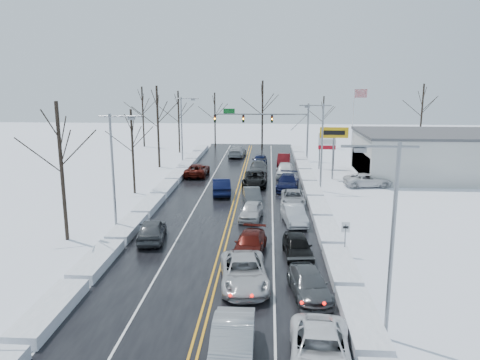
# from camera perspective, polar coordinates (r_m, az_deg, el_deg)

# --- Properties ---
(ground) EXTENTS (160.00, 160.00, 0.00)m
(ground) POSITION_cam_1_polar(r_m,az_deg,el_deg) (39.43, -1.12, -4.66)
(ground) COLOR white
(ground) RESTS_ON ground
(road_surface) EXTENTS (14.00, 84.00, 0.01)m
(road_surface) POSITION_cam_1_polar(r_m,az_deg,el_deg) (41.34, -0.89, -3.83)
(road_surface) COLOR black
(road_surface) RESTS_ON ground
(snow_bank_left) EXTENTS (1.64, 72.00, 0.64)m
(snow_bank_left) POSITION_cam_1_polar(r_m,az_deg,el_deg) (42.59, -11.16, -3.59)
(snow_bank_left) COLOR silver
(snow_bank_left) RESTS_ON ground
(snow_bank_right) EXTENTS (1.64, 72.00, 0.64)m
(snow_bank_right) POSITION_cam_1_polar(r_m,az_deg,el_deg) (41.47, 9.66, -3.97)
(snow_bank_right) COLOR silver
(snow_bank_right) RESTS_ON ground
(traffic_signal_mast) EXTENTS (13.28, 0.39, 8.00)m
(traffic_signal_mast) POSITION_cam_1_polar(r_m,az_deg,el_deg) (65.82, 3.87, 7.12)
(traffic_signal_mast) COLOR slate
(traffic_signal_mast) RESTS_ON ground
(tires_plus_sign) EXTENTS (3.20, 0.34, 6.00)m
(tires_plus_sign) POSITION_cam_1_polar(r_m,az_deg,el_deg) (54.46, 11.38, 5.26)
(tires_plus_sign) COLOR slate
(tires_plus_sign) RESTS_ON ground
(used_vehicles_sign) EXTENTS (2.20, 0.22, 4.65)m
(used_vehicles_sign) POSITION_cam_1_polar(r_m,az_deg,el_deg) (60.58, 10.56, 4.41)
(used_vehicles_sign) COLOR slate
(used_vehicles_sign) RESTS_ON ground
(speed_limit_sign) EXTENTS (0.55, 0.09, 2.35)m
(speed_limit_sign) POSITION_cam_1_polar(r_m,az_deg,el_deg) (31.61, 12.73, -6.27)
(speed_limit_sign) COLOR slate
(speed_limit_sign) RESTS_ON ground
(flagpole) EXTENTS (1.87, 1.20, 10.00)m
(flagpole) POSITION_cam_1_polar(r_m,az_deg,el_deg) (68.85, 13.75, 7.41)
(flagpole) COLOR silver
(flagpole) RESTS_ON ground
(dealership_building) EXTENTS (20.40, 12.40, 5.30)m
(dealership_building) POSITION_cam_1_polar(r_m,az_deg,el_deg) (60.02, 23.89, 2.83)
(dealership_building) COLOR beige
(dealership_building) RESTS_ON ground
(streetlight_se) EXTENTS (3.20, 0.25, 9.00)m
(streetlight_se) POSITION_cam_1_polar(r_m,az_deg,el_deg) (21.19, 17.67, -5.49)
(streetlight_se) COLOR slate
(streetlight_se) RESTS_ON ground
(streetlight_ne) EXTENTS (3.20, 0.25, 9.00)m
(streetlight_ne) POSITION_cam_1_polar(r_m,az_deg,el_deg) (48.25, 9.74, 4.80)
(streetlight_ne) COLOR slate
(streetlight_ne) RESTS_ON ground
(streetlight_sw) EXTENTS (3.20, 0.25, 9.00)m
(streetlight_sw) POSITION_cam_1_polar(r_m,az_deg,el_deg) (35.99, -14.98, 1.95)
(streetlight_sw) COLOR slate
(streetlight_sw) RESTS_ON ground
(streetlight_nw) EXTENTS (3.20, 0.25, 9.00)m
(streetlight_nw) POSITION_cam_1_polar(r_m,az_deg,el_deg) (62.91, -6.95, 6.65)
(streetlight_nw) COLOR slate
(streetlight_nw) RESTS_ON ground
(tree_left_b) EXTENTS (4.00, 4.00, 10.00)m
(tree_left_b) POSITION_cam_1_polar(r_m,az_deg,el_deg) (35.07, -21.14, 4.04)
(tree_left_b) COLOR #2D231C
(tree_left_b) RESTS_ON ground
(tree_left_c) EXTENTS (3.40, 3.40, 8.50)m
(tree_left_c) POSITION_cam_1_polar(r_m,az_deg,el_deg) (47.87, -13.04, 5.36)
(tree_left_c) COLOR #2D231C
(tree_left_c) RESTS_ON ground
(tree_left_d) EXTENTS (4.20, 4.20, 10.50)m
(tree_left_d) POSITION_cam_1_polar(r_m,az_deg,el_deg) (61.39, -10.04, 8.31)
(tree_left_d) COLOR #2D231C
(tree_left_d) RESTS_ON ground
(tree_left_e) EXTENTS (3.80, 3.80, 9.50)m
(tree_left_e) POSITION_cam_1_polar(r_m,az_deg,el_deg) (73.05, -7.51, 8.49)
(tree_left_e) COLOR #2D231C
(tree_left_e) RESTS_ON ground
(tree_far_a) EXTENTS (4.00, 4.00, 10.00)m
(tree_far_a) POSITION_cam_1_polar(r_m,az_deg,el_deg) (80.50, -11.80, 8.95)
(tree_far_a) COLOR #2D231C
(tree_far_a) RESTS_ON ground
(tree_far_b) EXTENTS (3.60, 3.60, 9.00)m
(tree_far_b) POSITION_cam_1_polar(r_m,az_deg,el_deg) (79.25, -3.09, 8.63)
(tree_far_b) COLOR #2D231C
(tree_far_b) RESTS_ON ground
(tree_far_c) EXTENTS (4.40, 4.40, 11.00)m
(tree_far_c) POSITION_cam_1_polar(r_m,az_deg,el_deg) (76.65, 2.76, 9.55)
(tree_far_c) COLOR #2D231C
(tree_far_c) RESTS_ON ground
(tree_far_d) EXTENTS (3.40, 3.40, 8.50)m
(tree_far_d) POSITION_cam_1_polar(r_m,az_deg,el_deg) (78.76, 10.13, 8.18)
(tree_far_d) COLOR #2D231C
(tree_far_d) RESTS_ON ground
(tree_far_e) EXTENTS (4.20, 4.20, 10.50)m
(tree_far_e) POSITION_cam_1_polar(r_m,az_deg,el_deg) (82.51, 21.36, 8.69)
(tree_far_e) COLOR #2D231C
(tree_far_e) RESTS_ON ground
(queued_car_2) EXTENTS (3.23, 5.92, 1.57)m
(queued_car_2) POSITION_cam_1_polar(r_m,az_deg,el_deg) (27.37, 0.49, -12.67)
(queued_car_2) COLOR #B8B8BA
(queued_car_2) RESTS_ON ground
(queued_car_3) EXTENTS (2.45, 4.94, 1.38)m
(queued_car_3) POSITION_cam_1_polar(r_m,az_deg,el_deg) (31.85, 1.21, -8.93)
(queued_car_3) COLOR #430D09
(queued_car_3) RESTS_ON ground
(queued_car_4) EXTENTS (2.18, 4.39, 1.44)m
(queued_car_4) POSITION_cam_1_polar(r_m,az_deg,el_deg) (39.16, 1.36, -4.78)
(queued_car_4) COLOR silver
(queued_car_4) RESTS_ON ground
(queued_car_5) EXTENTS (2.03, 4.45, 1.41)m
(queued_car_5) POSITION_cam_1_polar(r_m,az_deg,el_deg) (44.07, 1.47, -2.80)
(queued_car_5) COLOR #393C3E
(queued_car_5) RESTS_ON ground
(queued_car_6) EXTENTS (2.71, 5.62, 1.54)m
(queued_car_6) POSITION_cam_1_polar(r_m,az_deg,el_deg) (51.00, 1.83, -0.68)
(queued_car_6) COLOR black
(queued_car_6) RESTS_ON ground
(queued_car_7) EXTENTS (2.17, 5.18, 1.49)m
(queued_car_7) POSITION_cam_1_polar(r_m,az_deg,el_deg) (57.25, 2.28, 0.78)
(queued_car_7) COLOR #3F4244
(queued_car_7) RESTS_ON ground
(queued_car_8) EXTENTS (2.04, 4.63, 1.55)m
(queued_car_8) POSITION_cam_1_polar(r_m,az_deg,el_deg) (61.85, 2.42, 1.66)
(queued_car_8) COLOR black
(queued_car_8) RESTS_ON ground
(queued_car_11) EXTENTS (2.52, 4.90, 1.36)m
(queued_car_11) POSITION_cam_1_polar(r_m,az_deg,el_deg) (26.44, 8.37, -13.75)
(queued_car_11) COLOR #46494B
(queued_car_11) RESTS_ON ground
(queued_car_12) EXTENTS (2.11, 4.45, 1.47)m
(queued_car_12) POSITION_cam_1_polar(r_m,az_deg,el_deg) (31.56, 7.00, -9.23)
(queued_car_12) COLOR black
(queued_car_12) RESTS_ON ground
(queued_car_13) EXTENTS (2.17, 4.68, 1.49)m
(queued_car_13) POSITION_cam_1_polar(r_m,az_deg,el_deg) (38.24, 6.58, -5.29)
(queued_car_13) COLOR #A9ACB2
(queued_car_13) RESTS_ON ground
(queued_car_14) EXTENTS (2.43, 4.97, 1.36)m
(queued_car_14) POSITION_cam_1_polar(r_m,az_deg,el_deg) (43.56, 6.46, -3.06)
(queued_car_14) COLOR #95969C
(queued_car_14) RESTS_ON ground
(queued_car_15) EXTENTS (2.76, 5.61, 1.57)m
(queued_car_15) POSITION_cam_1_polar(r_m,az_deg,el_deg) (49.48, 5.82, -1.15)
(queued_car_15) COLOR black
(queued_car_15) RESTS_ON ground
(queued_car_16) EXTENTS (2.33, 5.05, 1.68)m
(queued_car_16) POSITION_cam_1_polar(r_m,az_deg,el_deg) (55.70, 5.49, 0.40)
(queued_car_16) COLOR white
(queued_car_16) RESTS_ON ground
(queued_car_17) EXTENTS (1.98, 4.89, 1.58)m
(queued_car_17) POSITION_cam_1_polar(r_m,az_deg,el_deg) (62.63, 5.35, 1.76)
(queued_car_17) COLOR #46090D
(queued_car_17) RESTS_ON ground
(oncoming_car_0) EXTENTS (2.41, 5.22, 1.66)m
(oncoming_car_0) POSITION_cam_1_polar(r_m,az_deg,el_deg) (47.35, -2.30, -1.72)
(oncoming_car_0) COLOR black
(oncoming_car_0) RESTS_ON ground
(oncoming_car_1) EXTENTS (2.59, 5.40, 1.49)m
(oncoming_car_1) POSITION_cam_1_polar(r_m,az_deg,el_deg) (56.14, -5.22, 0.50)
(oncoming_car_1) COLOR #430E09
(oncoming_car_1) RESTS_ON ground
(oncoming_car_2) EXTENTS (2.62, 5.73, 1.62)m
(oncoming_car_2) POSITION_cam_1_polar(r_m,az_deg,el_deg) (69.44, -0.35, 2.87)
(oncoming_car_2) COLOR #A2A6AA
(oncoming_car_2) RESTS_ON ground
(oncoming_car_3) EXTENTS (2.46, 4.86, 1.59)m
(oncoming_car_3) POSITION_cam_1_polar(r_m,az_deg,el_deg) (34.82, -10.65, -7.24)
(oncoming_car_3) COLOR #424447
(oncoming_car_3) RESTS_ON ground
(parked_car_0) EXTENTS (5.40, 2.97, 1.43)m
(parked_car_0) POSITION_cam_1_polar(r_m,az_deg,el_deg) (52.38, 15.29, -0.77)
(parked_car_0) COLOR silver
(parked_car_0) RESTS_ON ground
(parked_car_1) EXTENTS (2.58, 5.99, 1.72)m
(parked_car_1) POSITION_cam_1_polar(r_m,az_deg,el_deg) (56.50, 17.53, 0.04)
(parked_car_1) COLOR #424447
(parked_car_1) RESTS_ON ground
(parked_car_2) EXTENTS (1.95, 4.43, 1.48)m
(parked_car_2) POSITION_cam_1_polar(r_m,az_deg,el_deg) (60.97, 14.70, 1.10)
(parked_car_2) COLOR silver
(parked_car_2) RESTS_ON ground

